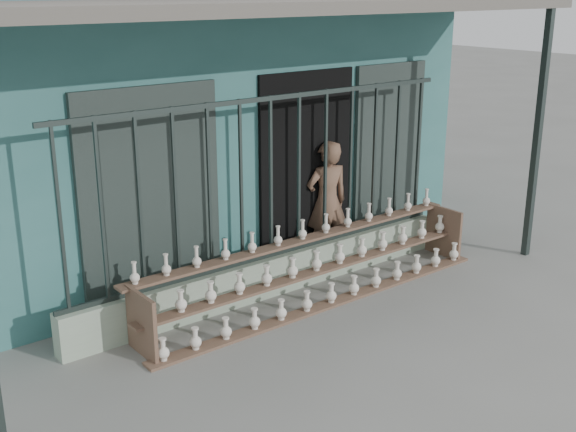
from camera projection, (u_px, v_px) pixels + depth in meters
ground at (350, 334)px, 7.24m from camera, size 60.00×60.00×0.00m
workshop_building at (143, 117)px, 9.91m from camera, size 7.40×6.60×3.21m
parapet_wall at (272, 275)px, 8.15m from camera, size 5.00×0.20×0.45m
security_fence at (271, 179)px, 7.80m from camera, size 5.00×0.04×1.80m
shelf_rack at (317, 268)px, 7.99m from camera, size 4.50×0.68×0.85m
elderly_woman at (327, 202)px, 8.95m from camera, size 0.63×0.48×1.55m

